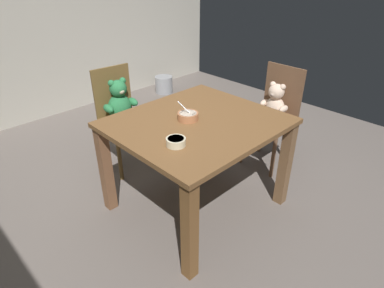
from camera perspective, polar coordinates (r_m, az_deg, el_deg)
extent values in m
cube|color=#69605A|center=(2.76, 0.74, -10.61)|extent=(5.20, 5.20, 0.04)
cube|color=brown|center=(2.34, 0.86, 3.69)|extent=(1.14, 1.03, 0.04)
cube|color=brown|center=(1.99, -0.41, -15.12)|extent=(0.08, 0.08, 0.72)
cube|color=brown|center=(2.66, 15.88, -3.46)|extent=(0.08, 0.08, 0.72)
cube|color=brown|center=(2.58, -14.75, -4.32)|extent=(0.08, 0.08, 0.72)
cube|color=brown|center=(3.13, 1.54, 3.01)|extent=(0.08, 0.08, 0.72)
cube|color=brown|center=(3.04, -11.60, 3.55)|extent=(0.42, 0.40, 0.02)
cube|color=brown|center=(3.08, -13.66, 8.73)|extent=(0.36, 0.05, 0.47)
cylinder|color=brown|center=(2.96, -12.48, -2.42)|extent=(0.04, 0.04, 0.44)
cylinder|color=brown|center=(3.10, -7.13, -0.38)|extent=(0.04, 0.04, 0.44)
cylinder|color=brown|center=(3.20, -15.09, -0.16)|extent=(0.04, 0.04, 0.44)
cylinder|color=brown|center=(3.33, -10.02, 1.64)|extent=(0.04, 0.04, 0.44)
ellipsoid|color=#2C7A45|center=(3.03, -12.45, 6.24)|extent=(0.23, 0.20, 0.25)
ellipsoid|color=#C5BC93|center=(2.99, -11.88, 5.68)|extent=(0.12, 0.07, 0.15)
sphere|color=#2C7A45|center=(2.96, -12.74, 9.39)|extent=(0.15, 0.15, 0.15)
ellipsoid|color=#C5BC93|center=(2.92, -12.20, 8.91)|extent=(0.06, 0.06, 0.05)
sphere|color=#2C7A45|center=(2.93, -13.88, 10.22)|extent=(0.06, 0.06, 0.06)
sphere|color=#2C7A45|center=(2.97, -12.04, 10.72)|extent=(0.06, 0.06, 0.06)
ellipsoid|color=#2C7A45|center=(2.95, -14.34, 5.98)|extent=(0.08, 0.15, 0.07)
ellipsoid|color=#2C7A45|center=(3.05, -10.27, 7.24)|extent=(0.08, 0.15, 0.07)
ellipsoid|color=#2C7A45|center=(2.94, -12.07, 3.64)|extent=(0.09, 0.17, 0.08)
ellipsoid|color=#2C7A45|center=(2.99, -10.09, 4.30)|extent=(0.09, 0.17, 0.08)
cube|color=brown|center=(3.10, 13.32, 3.92)|extent=(0.36, 0.41, 0.02)
cube|color=brown|center=(3.15, 15.59, 8.87)|extent=(0.02, 0.38, 0.47)
cylinder|color=brown|center=(3.18, 8.72, 0.33)|extent=(0.04, 0.04, 0.44)
cylinder|color=brown|center=(3.02, 13.98, -2.00)|extent=(0.04, 0.04, 0.44)
cylinder|color=brown|center=(3.40, 11.83, 2.08)|extent=(0.04, 0.04, 0.44)
cylinder|color=brown|center=(3.25, 16.88, 0.00)|extent=(0.04, 0.04, 0.44)
ellipsoid|color=beige|center=(3.11, 14.21, 6.16)|extent=(0.15, 0.18, 0.21)
ellipsoid|color=beige|center=(3.07, 13.69, 5.74)|extent=(0.05, 0.10, 0.12)
sphere|color=beige|center=(3.04, 14.47, 8.80)|extent=(0.14, 0.14, 0.14)
ellipsoid|color=beige|center=(3.00, 13.92, 8.39)|extent=(0.05, 0.06, 0.04)
sphere|color=beige|center=(3.05, 13.90, 10.03)|extent=(0.05, 0.05, 0.05)
sphere|color=beige|center=(3.01, 15.50, 9.52)|extent=(0.05, 0.05, 0.05)
ellipsoid|color=beige|center=(3.13, 12.49, 7.04)|extent=(0.12, 0.06, 0.06)
ellipsoid|color=beige|center=(3.03, 15.64, 5.91)|extent=(0.12, 0.06, 0.06)
ellipsoid|color=beige|center=(3.07, 12.19, 4.68)|extent=(0.13, 0.06, 0.06)
ellipsoid|color=beige|center=(3.03, 13.72, 4.10)|extent=(0.13, 0.06, 0.06)
cylinder|color=#B9744B|center=(2.34, -0.71, 4.86)|extent=(0.15, 0.15, 0.05)
cylinder|color=#B9744B|center=(2.35, -0.71, 4.39)|extent=(0.08, 0.08, 0.01)
cylinder|color=beige|center=(2.33, -0.72, 5.34)|extent=(0.12, 0.12, 0.01)
cylinder|color=#BCBCC1|center=(2.33, -1.45, 6.42)|extent=(0.04, 0.10, 0.08)
ellipsoid|color=#BCBCC1|center=(2.32, -0.47, 5.21)|extent=(0.03, 0.04, 0.01)
cylinder|color=beige|center=(2.01, -2.82, 0.39)|extent=(0.12, 0.12, 0.05)
cylinder|color=beige|center=(2.02, -2.81, -0.09)|extent=(0.07, 0.07, 0.01)
cylinder|color=beige|center=(2.00, -2.83, 0.89)|extent=(0.10, 0.10, 0.01)
cylinder|color=#93969B|center=(4.97, -4.91, 10.27)|extent=(0.26, 0.26, 0.24)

